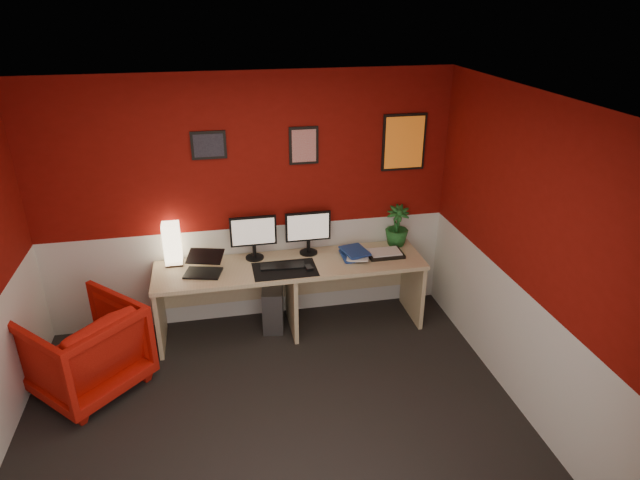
{
  "coord_description": "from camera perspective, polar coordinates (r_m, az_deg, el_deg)",
  "views": [
    {
      "loc": [
        -0.32,
        -3.27,
        3.13
      ],
      "look_at": [
        0.6,
        1.21,
        1.05
      ],
      "focal_mm": 30.75,
      "sensor_mm": 36.0,
      "label": 1
    }
  ],
  "objects": [
    {
      "name": "pc_tower",
      "position": [
        5.62,
        -4.91,
        -6.74
      ],
      "size": [
        0.26,
        0.47,
        0.45
      ],
      "primitive_type": "cube",
      "rotation": [
        0.0,
        0.0,
        -0.15
      ],
      "color": "#99999E",
      "rests_on": "ground"
    },
    {
      "name": "zen_tray",
      "position": [
        5.5,
        6.77,
        -1.42
      ],
      "size": [
        0.35,
        0.25,
        0.03
      ],
      "primitive_type": "cube",
      "rotation": [
        0.0,
        0.0,
        0.0
      ],
      "color": "black",
      "rests_on": "desk"
    },
    {
      "name": "wainscot_right",
      "position": [
        4.79,
        19.97,
        -10.5
      ],
      "size": [
        0.01,
        3.5,
        1.0
      ],
      "primitive_type": "cube",
      "color": "silver",
      "rests_on": "ground"
    },
    {
      "name": "art_center",
      "position": [
        5.25,
        -1.7,
        9.8
      ],
      "size": [
        0.28,
        0.02,
        0.36
      ],
      "primitive_type": "cube",
      "color": "red",
      "rests_on": "wall_back"
    },
    {
      "name": "book_bottom",
      "position": [
        5.4,
        2.27,
        -1.75
      ],
      "size": [
        0.22,
        0.29,
        0.03
      ],
      "primitive_type": "imported",
      "rotation": [
        0.0,
        0.0,
        -0.02
      ],
      "color": "navy",
      "rests_on": "desk"
    },
    {
      "name": "monitor_left",
      "position": [
        5.32,
        -6.95,
        0.92
      ],
      "size": [
        0.45,
        0.06,
        0.58
      ],
      "primitive_type": "cube",
      "color": "black",
      "rests_on": "desk"
    },
    {
      "name": "book_top",
      "position": [
        5.36,
        2.57,
        -1.39
      ],
      "size": [
        0.28,
        0.34,
        0.03
      ],
      "primitive_type": "imported",
      "rotation": [
        0.0,
        0.0,
        0.19
      ],
      "color": "navy",
      "rests_on": "book_middle"
    },
    {
      "name": "potted_plant",
      "position": [
        5.66,
        8.02,
        1.47
      ],
      "size": [
        0.28,
        0.28,
        0.42
      ],
      "primitive_type": "imported",
      "rotation": [
        0.0,
        0.0,
        -0.24
      ],
      "color": "#19591E",
      "rests_on": "desk"
    },
    {
      "name": "art_left",
      "position": [
        5.17,
        -11.51,
        9.65
      ],
      "size": [
        0.32,
        0.02,
        0.26
      ],
      "primitive_type": "cube",
      "color": "black",
      "rests_on": "wall_back"
    },
    {
      "name": "laptop",
      "position": [
        5.17,
        -12.17,
        -2.4
      ],
      "size": [
        0.38,
        0.31,
        0.22
      ],
      "primitive_type": "cube",
      "rotation": [
        0.0,
        0.0,
        -0.27
      ],
      "color": "black",
      "rests_on": "desk"
    },
    {
      "name": "wall_back",
      "position": [
        5.37,
        -7.48,
        3.77
      ],
      "size": [
        4.0,
        0.01,
        2.5
      ],
      "primitive_type": "cube",
      "color": "maroon",
      "rests_on": "ground"
    },
    {
      "name": "book_middle",
      "position": [
        5.4,
        2.87,
        -1.51
      ],
      "size": [
        0.29,
        0.34,
        0.02
      ],
      "primitive_type": "imported",
      "rotation": [
        0.0,
        0.0,
        -0.31
      ],
      "color": "silver",
      "rests_on": "book_bottom"
    },
    {
      "name": "wainscot_back",
      "position": [
        5.67,
        -7.07,
        -3.35
      ],
      "size": [
        4.0,
        0.01,
        1.0
      ],
      "primitive_type": "cube",
      "color": "silver",
      "rests_on": "ground"
    },
    {
      "name": "mouse",
      "position": [
        5.17,
        -1.2,
        -2.9
      ],
      "size": [
        0.07,
        0.11,
        0.03
      ],
      "primitive_type": "cube",
      "rotation": [
        0.0,
        0.0,
        0.11
      ],
      "color": "black",
      "rests_on": "desk_mat"
    },
    {
      "name": "monitor_right",
      "position": [
        5.39,
        -1.23,
        1.41
      ],
      "size": [
        0.45,
        0.06,
        0.58
      ],
      "primitive_type": "cube",
      "color": "black",
      "rests_on": "desk"
    },
    {
      "name": "ground",
      "position": [
        4.54,
        -4.62,
        -19.23
      ],
      "size": [
        4.0,
        3.5,
        0.01
      ],
      "primitive_type": "cube",
      "color": "black",
      "rests_on": "ground"
    },
    {
      "name": "desk",
      "position": [
        5.47,
        -2.98,
        -5.9
      ],
      "size": [
        2.6,
        0.65,
        0.73
      ],
      "primitive_type": "cube",
      "color": "tan",
      "rests_on": "ground"
    },
    {
      "name": "shoji_lamp",
      "position": [
        5.39,
        -15.11,
        -0.51
      ],
      "size": [
        0.16,
        0.16,
        0.4
      ],
      "primitive_type": "cube",
      "color": "#FFE5B2",
      "rests_on": "desk"
    },
    {
      "name": "art_right",
      "position": [
        5.51,
        8.73,
        10.02
      ],
      "size": [
        0.44,
        0.02,
        0.56
      ],
      "primitive_type": "cube",
      "color": "orange",
      "rests_on": "wall_back"
    },
    {
      "name": "desk_mat",
      "position": [
        5.19,
        -3.68,
        -3.08
      ],
      "size": [
        0.6,
        0.38,
        0.01
      ],
      "primitive_type": "cube",
      "color": "black",
      "rests_on": "desk"
    },
    {
      "name": "armchair",
      "position": [
        5.1,
        -23.35,
        -10.39
      ],
      "size": [
        1.18,
        1.18,
        0.77
      ],
      "primitive_type": "imported",
      "rotation": [
        0.0,
        0.0,
        3.91
      ],
      "color": "red",
      "rests_on": "ground"
    },
    {
      "name": "ceiling",
      "position": [
        3.35,
        -6.09,
        13.5
      ],
      "size": [
        4.0,
        3.5,
        0.01
      ],
      "primitive_type": "cube",
      "color": "white",
      "rests_on": "ground"
    },
    {
      "name": "wall_right",
      "position": [
        4.43,
        21.4,
        -2.46
      ],
      "size": [
        0.01,
        3.5,
        2.5
      ],
      "primitive_type": "cube",
      "color": "maroon",
      "rests_on": "ground"
    },
    {
      "name": "keyboard",
      "position": [
        5.23,
        -3.91,
        -2.71
      ],
      "size": [
        0.43,
        0.17,
        0.02
      ],
      "primitive_type": "cube",
      "rotation": [
        0.0,
        0.0,
        -0.07
      ],
      "color": "black",
      "rests_on": "desk_mat"
    }
  ]
}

